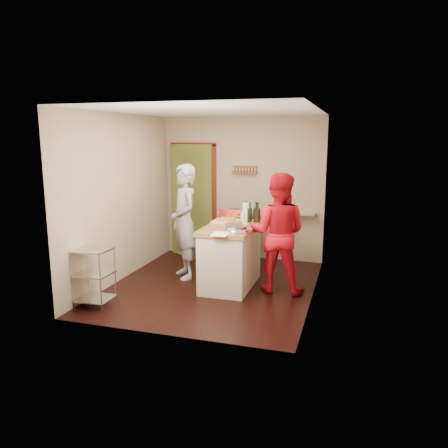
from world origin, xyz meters
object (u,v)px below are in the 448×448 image
(person_stripe, at_px, (184,222))
(person_red, at_px, (278,233))
(stove, at_px, (240,237))
(wire_shelving, at_px, (93,274))
(island, at_px, (231,254))

(person_stripe, height_order, person_red, person_stripe)
(stove, bearing_deg, person_red, -55.58)
(stove, height_order, person_red, person_red)
(stove, xyz_separation_m, person_stripe, (-0.61, -1.13, 0.46))
(person_stripe, distance_m, person_red, 1.55)
(person_stripe, relative_size, person_red, 1.04)
(person_red, bearing_deg, person_stripe, -7.56)
(person_stripe, bearing_deg, stove, 111.97)
(stove, bearing_deg, wire_shelving, -116.85)
(wire_shelving, xyz_separation_m, person_red, (2.25, 1.28, 0.44))
(person_stripe, xyz_separation_m, person_red, (1.53, -0.21, -0.04))
(wire_shelving, height_order, person_stripe, person_stripe)
(wire_shelving, bearing_deg, stove, 63.15)
(island, height_order, person_stripe, person_stripe)
(wire_shelving, distance_m, person_stripe, 1.72)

